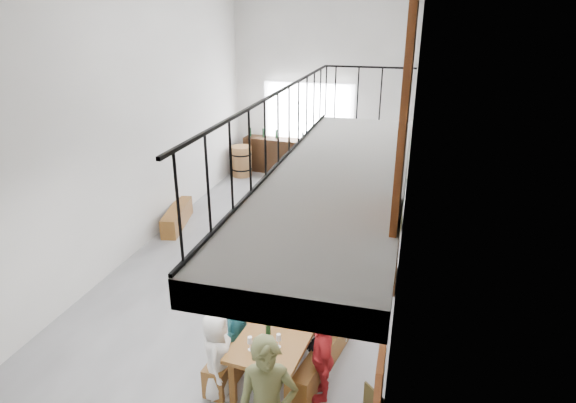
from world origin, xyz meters
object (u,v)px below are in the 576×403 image
(tasting_table, at_px, (286,323))
(serving_counter, at_px, (277,155))
(side_bench, at_px, (177,217))
(oak_barrel, at_px, (242,161))
(bicycle_near, at_px, (319,164))
(bench_inner, at_px, (244,344))

(tasting_table, xyz_separation_m, serving_counter, (-2.66, 8.70, -0.16))
(tasting_table, relative_size, side_bench, 1.42)
(tasting_table, relative_size, oak_barrel, 2.45)
(oak_barrel, distance_m, serving_counter, 1.16)
(tasting_table, bearing_deg, bicycle_near, 104.02)
(oak_barrel, xyz_separation_m, bicycle_near, (2.42, 0.28, 0.01))
(oak_barrel, distance_m, bicycle_near, 2.43)
(side_bench, xyz_separation_m, serving_counter, (1.14, 4.66, 0.32))
(side_bench, bearing_deg, serving_counter, 76.20)
(oak_barrel, relative_size, bicycle_near, 0.51)
(tasting_table, height_order, side_bench, tasting_table)
(side_bench, relative_size, oak_barrel, 1.72)
(serving_counter, bearing_deg, tasting_table, -67.47)
(tasting_table, bearing_deg, side_bench, 139.18)
(serving_counter, relative_size, bicycle_near, 1.12)
(serving_counter, bearing_deg, side_bench, -98.25)
(bench_inner, xyz_separation_m, side_bench, (-3.15, 4.05, 0.01))
(tasting_table, distance_m, bench_inner, 0.81)
(serving_counter, bearing_deg, bicycle_near, -9.47)
(bench_inner, distance_m, side_bench, 5.13)
(tasting_table, height_order, oak_barrel, oak_barrel)
(serving_counter, xyz_separation_m, bicycle_near, (1.48, -0.40, -0.06))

